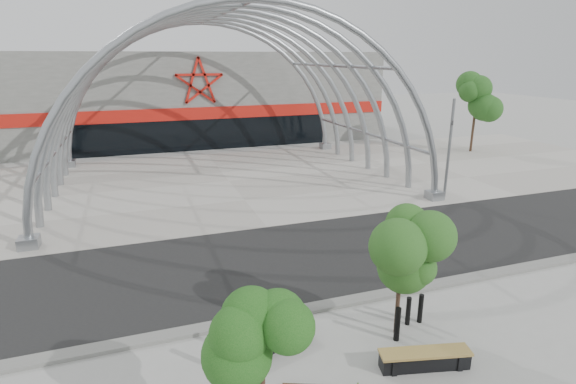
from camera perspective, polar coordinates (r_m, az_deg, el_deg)
ground at (r=15.09m, az=5.14°, el=-13.76°), size 140.00×140.00×0.00m
road at (r=17.95m, az=0.53°, el=-8.38°), size 140.00×7.00×0.02m
forecourt at (r=28.85m, az=-7.53°, el=1.38°), size 60.00×17.00×0.04m
kerb at (r=14.86m, az=5.56°, el=-14.01°), size 60.00×0.50×0.12m
arena_building at (r=45.70m, az=-12.49°, el=11.91°), size 34.00×15.24×8.00m
vault_canopy at (r=28.85m, az=-7.53°, el=1.38°), size 20.80×15.80×20.36m
signal_pole at (r=26.28m, az=19.80°, el=5.39°), size 0.29×0.78×5.50m
street_tree_0 at (r=8.86m, az=-3.37°, el=-18.50°), size 1.55×1.55×3.55m
street_tree_1 at (r=12.76m, az=14.28°, el=-7.10°), size 1.53×1.53×3.62m
bench_0 at (r=12.89m, az=-1.87°, el=-18.41°), size 2.30×1.10×0.47m
bench_1 at (r=12.73m, az=16.95°, el=-19.68°), size 2.40×1.03×0.49m
bollard_0 at (r=11.88m, az=-6.95°, el=-20.08°), size 0.18×0.18×1.12m
bollard_1 at (r=12.66m, az=-6.40°, el=-18.05°), size 0.14×0.14×0.90m
bollard_2 at (r=13.40m, az=13.71°, el=-15.99°), size 0.16×0.16×1.02m
bollard_3 at (r=14.18m, az=15.02°, el=-14.39°), size 0.14×0.14×0.89m
bollard_4 at (r=14.38m, az=16.47°, el=-13.99°), size 0.15×0.15×0.92m
bg_tree_1 at (r=39.99m, az=22.81°, el=10.72°), size 2.70×2.70×5.91m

